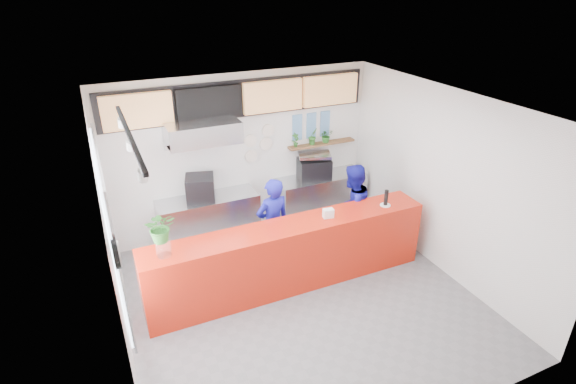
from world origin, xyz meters
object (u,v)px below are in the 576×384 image
object	(u,v)px
service_counter	(290,256)
staff_center	(273,224)
panini_oven	(200,188)
espresso_machine	(314,169)
pepper_mill	(386,198)
staff_right	(351,209)

from	to	relation	value
service_counter	staff_center	xyz separation A→B (m)	(-0.04, 0.59, 0.26)
panini_oven	espresso_machine	size ratio (longest dim) A/B	0.79
service_counter	pepper_mill	world-z (taller)	pepper_mill
service_counter	panini_oven	distance (m)	2.10
panini_oven	staff_center	xyz separation A→B (m)	(0.87, -1.21, -0.31)
staff_center	pepper_mill	bearing A→B (deg)	152.48
staff_center	service_counter	bearing A→B (deg)	87.10
espresso_machine	staff_right	bearing A→B (deg)	-76.05
panini_oven	pepper_mill	xyz separation A→B (m)	(2.59, -1.86, 0.13)
panini_oven	pepper_mill	distance (m)	3.19
espresso_machine	staff_right	world-z (taller)	staff_right
service_counter	staff_center	distance (m)	0.65
service_counter	panini_oven	xyz separation A→B (m)	(-0.91, 1.80, 0.57)
staff_center	staff_right	distance (m)	1.45
staff_right	pepper_mill	xyz separation A→B (m)	(0.27, -0.57, 0.43)
espresso_machine	staff_right	xyz separation A→B (m)	(0.07, -1.29, -0.28)
panini_oven	staff_right	size ratio (longest dim) A/B	0.30
espresso_machine	service_counter	bearing A→B (deg)	-115.64
service_counter	espresso_machine	bearing A→B (deg)	53.35
panini_oven	pepper_mill	bearing A→B (deg)	-20.54
staff_right	pepper_mill	distance (m)	0.77
panini_oven	service_counter	bearing A→B (deg)	-47.93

